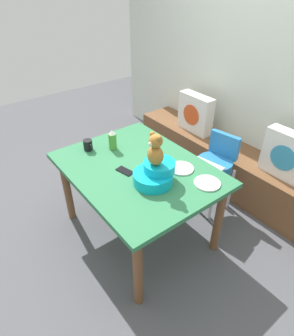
{
  "coord_description": "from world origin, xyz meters",
  "views": [
    {
      "loc": [
        1.58,
        -1.11,
        2.07
      ],
      "look_at": [
        0.0,
        0.1,
        0.69
      ],
      "focal_mm": 30.82,
      "sensor_mm": 36.0,
      "label": 1
    }
  ],
  "objects_px": {
    "pillow_floral_left": "(195,113)",
    "infant_seat_teal": "(155,174)",
    "pillow_floral_right": "(287,155)",
    "coffee_mug": "(88,145)",
    "dinner_plate_near": "(207,183)",
    "dinner_plate_far": "(181,168)",
    "ketchup_bottle": "(112,140)",
    "highchair": "(215,163)",
    "dining_table": "(137,177)",
    "cell_phone": "(125,171)",
    "teddy_bear": "(155,150)"
  },
  "relations": [
    {
      "from": "pillow_floral_left",
      "to": "infant_seat_teal",
      "type": "relative_size",
      "value": 1.33
    },
    {
      "from": "infant_seat_teal",
      "to": "pillow_floral_right",
      "type": "bearing_deg",
      "value": 73.6
    },
    {
      "from": "coffee_mug",
      "to": "dinner_plate_near",
      "type": "distance_m",
      "value": 1.09
    },
    {
      "from": "coffee_mug",
      "to": "dinner_plate_near",
      "type": "height_order",
      "value": "coffee_mug"
    },
    {
      "from": "pillow_floral_right",
      "to": "dinner_plate_far",
      "type": "relative_size",
      "value": 2.2
    },
    {
      "from": "pillow_floral_left",
      "to": "dinner_plate_far",
      "type": "distance_m",
      "value": 1.25
    },
    {
      "from": "ketchup_bottle",
      "to": "coffee_mug",
      "type": "relative_size",
      "value": 1.54
    },
    {
      "from": "highchair",
      "to": "infant_seat_teal",
      "type": "xyz_separation_m",
      "value": [
        0.09,
        -0.83,
        0.29
      ]
    },
    {
      "from": "dining_table",
      "to": "coffee_mug",
      "type": "bearing_deg",
      "value": -159.47
    },
    {
      "from": "cell_phone",
      "to": "dinner_plate_near",
      "type": "bearing_deg",
      "value": -64.39
    },
    {
      "from": "pillow_floral_left",
      "to": "coffee_mug",
      "type": "relative_size",
      "value": 3.67
    },
    {
      "from": "infant_seat_teal",
      "to": "cell_phone",
      "type": "bearing_deg",
      "value": -156.93
    },
    {
      "from": "pillow_floral_left",
      "to": "cell_phone",
      "type": "bearing_deg",
      "value": -68.17
    },
    {
      "from": "pillow_floral_left",
      "to": "infant_seat_teal",
      "type": "bearing_deg",
      "value": -57.55
    },
    {
      "from": "highchair",
      "to": "pillow_floral_left",
      "type": "bearing_deg",
      "value": 149.25
    },
    {
      "from": "pillow_floral_left",
      "to": "highchair",
      "type": "distance_m",
      "value": 0.83
    },
    {
      "from": "dining_table",
      "to": "teddy_bear",
      "type": "xyz_separation_m",
      "value": [
        0.24,
        -0.01,
        0.37
      ]
    },
    {
      "from": "highchair",
      "to": "ketchup_bottle",
      "type": "height_order",
      "value": "ketchup_bottle"
    },
    {
      "from": "dinner_plate_near",
      "to": "cell_phone",
      "type": "distance_m",
      "value": 0.65
    },
    {
      "from": "ketchup_bottle",
      "to": "dinner_plate_near",
      "type": "bearing_deg",
      "value": 18.56
    },
    {
      "from": "dinner_plate_near",
      "to": "dinner_plate_far",
      "type": "distance_m",
      "value": 0.26
    },
    {
      "from": "highchair",
      "to": "coffee_mug",
      "type": "xyz_separation_m",
      "value": [
        -0.63,
        -1.0,
        0.27
      ]
    },
    {
      "from": "pillow_floral_left",
      "to": "dinner_plate_near",
      "type": "relative_size",
      "value": 2.2
    },
    {
      "from": "teddy_bear",
      "to": "cell_phone",
      "type": "xyz_separation_m",
      "value": [
        -0.25,
        -0.11,
        -0.27
      ]
    },
    {
      "from": "dining_table",
      "to": "coffee_mug",
      "type": "xyz_separation_m",
      "value": [
        -0.49,
        -0.18,
        0.14
      ]
    },
    {
      "from": "dinner_plate_near",
      "to": "cell_phone",
      "type": "relative_size",
      "value": 1.39
    },
    {
      "from": "highchair",
      "to": "dinner_plate_far",
      "type": "height_order",
      "value": "highchair"
    },
    {
      "from": "pillow_floral_right",
      "to": "teddy_bear",
      "type": "xyz_separation_m",
      "value": [
        -0.37,
        -1.24,
        0.34
      ]
    },
    {
      "from": "dining_table",
      "to": "highchair",
      "type": "xyz_separation_m",
      "value": [
        0.15,
        0.82,
        -0.12
      ]
    },
    {
      "from": "pillow_floral_left",
      "to": "dining_table",
      "type": "xyz_separation_m",
      "value": [
        0.55,
        -1.24,
        -0.04
      ]
    },
    {
      "from": "infant_seat_teal",
      "to": "cell_phone",
      "type": "relative_size",
      "value": 2.29
    },
    {
      "from": "dining_table",
      "to": "infant_seat_teal",
      "type": "bearing_deg",
      "value": -1.62
    },
    {
      "from": "infant_seat_teal",
      "to": "teddy_bear",
      "type": "height_order",
      "value": "teddy_bear"
    },
    {
      "from": "dining_table",
      "to": "ketchup_bottle",
      "type": "xyz_separation_m",
      "value": [
        -0.37,
        -0.0,
        0.18
      ]
    },
    {
      "from": "coffee_mug",
      "to": "pillow_floral_left",
      "type": "bearing_deg",
      "value": 92.67
    },
    {
      "from": "teddy_bear",
      "to": "cell_phone",
      "type": "relative_size",
      "value": 1.74
    },
    {
      "from": "pillow_floral_right",
      "to": "dinner_plate_far",
      "type": "distance_m",
      "value": 1.04
    },
    {
      "from": "pillow_floral_left",
      "to": "ketchup_bottle",
      "type": "relative_size",
      "value": 2.38
    },
    {
      "from": "dining_table",
      "to": "dinner_plate_far",
      "type": "bearing_deg",
      "value": 48.82
    },
    {
      "from": "teddy_bear",
      "to": "cell_phone",
      "type": "bearing_deg",
      "value": -157.04
    },
    {
      "from": "ketchup_bottle",
      "to": "coffee_mug",
      "type": "distance_m",
      "value": 0.22
    },
    {
      "from": "ketchup_bottle",
      "to": "coffee_mug",
      "type": "xyz_separation_m",
      "value": [
        -0.12,
        -0.18,
        -0.04
      ]
    },
    {
      "from": "coffee_mug",
      "to": "teddy_bear",
      "type": "bearing_deg",
      "value": 13.59
    },
    {
      "from": "infant_seat_teal",
      "to": "dinner_plate_far",
      "type": "height_order",
      "value": "infant_seat_teal"
    },
    {
      "from": "infant_seat_teal",
      "to": "ketchup_bottle",
      "type": "bearing_deg",
      "value": 179.45
    },
    {
      "from": "dining_table",
      "to": "dinner_plate_far",
      "type": "height_order",
      "value": "dinner_plate_far"
    },
    {
      "from": "dinner_plate_far",
      "to": "pillow_floral_left",
      "type": "bearing_deg",
      "value": 129.15
    },
    {
      "from": "dining_table",
      "to": "teddy_bear",
      "type": "bearing_deg",
      "value": -1.75
    },
    {
      "from": "pillow_floral_left",
      "to": "cell_phone",
      "type": "height_order",
      "value": "pillow_floral_left"
    },
    {
      "from": "teddy_bear",
      "to": "dinner_plate_far",
      "type": "distance_m",
      "value": 0.39
    }
  ]
}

